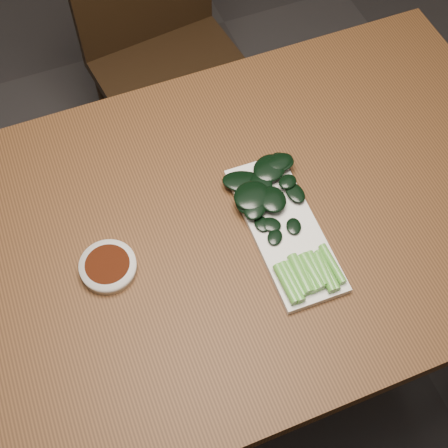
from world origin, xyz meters
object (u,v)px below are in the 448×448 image
at_px(chair_far, 165,51).
at_px(serving_plate, 284,229).
at_px(table, 213,246).
at_px(sauce_bowl, 108,267).
at_px(gai_lan, 276,216).

distance_m(chair_far, serving_plate, 0.86).
bearing_deg(serving_plate, table, 155.71).
height_order(sauce_bowl, serving_plate, sauce_bowl).
relative_size(table, gai_lan, 4.21).
height_order(table, sauce_bowl, sauce_bowl).
bearing_deg(table, gai_lan, -16.46).
relative_size(serving_plate, gai_lan, 1.00).
xyz_separation_m(table, sauce_bowl, (-0.21, -0.01, 0.08)).
bearing_deg(gai_lan, table, 163.54).
height_order(table, chair_far, chair_far).
xyz_separation_m(serving_plate, gai_lan, (-0.01, 0.02, 0.02)).
bearing_deg(chair_far, table, -107.67).
bearing_deg(chair_far, sauce_bowl, -121.73).
bearing_deg(gai_lan, chair_far, 88.27).
distance_m(chair_far, sauce_bowl, 0.90).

